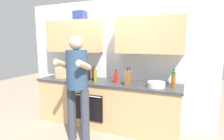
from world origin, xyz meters
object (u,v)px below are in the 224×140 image
(bottle_wine, at_px, (94,74))
(bottle_oil, at_px, (95,76))
(bottle_syrup, at_px, (173,81))
(grocery_bag_bread, at_px, (61,73))
(bottle_soda, at_px, (173,78))
(knife_block, at_px, (129,78))
(cup_stoneware, at_px, (86,76))
(person_standing, at_px, (77,81))
(cup_coffee, at_px, (72,75))
(bottle_hotsauce, at_px, (116,77))
(mixing_bowl, at_px, (156,84))
(bottle_soy, at_px, (89,75))

(bottle_wine, bearing_deg, bottle_oil, -54.68)
(bottle_syrup, height_order, grocery_bag_bread, bottle_syrup)
(bottle_oil, xyz_separation_m, bottle_soda, (1.37, 0.35, -0.01))
(knife_block, bearing_deg, grocery_bag_bread, 177.21)
(cup_stoneware, bearing_deg, person_standing, -68.47)
(cup_coffee, bearing_deg, bottle_wine, -4.91)
(bottle_hotsauce, relative_size, knife_block, 0.78)
(bottle_hotsauce, height_order, cup_stoneware, bottle_hotsauce)
(bottle_soda, distance_m, cup_coffee, 2.04)
(bottle_wine, xyz_separation_m, bottle_hotsauce, (0.49, -0.06, -0.02))
(person_standing, xyz_separation_m, bottle_hotsauce, (0.42, 0.65, -0.03))
(person_standing, height_order, bottle_hotsauce, person_standing)
(mixing_bowl, distance_m, knife_block, 0.48)
(bottle_syrup, bearing_deg, bottle_soy, -179.36)
(knife_block, bearing_deg, bottle_hotsauce, 161.82)
(bottle_hotsauce, bearing_deg, knife_block, -18.18)
(bottle_soda, bearing_deg, person_standing, -148.22)
(cup_stoneware, xyz_separation_m, knife_block, (1.00, -0.22, 0.08))
(bottle_soy, xyz_separation_m, grocery_bag_bread, (-0.64, -0.05, 0.02))
(mixing_bowl, bearing_deg, cup_stoneware, 173.77)
(bottle_soy, height_order, cup_stoneware, bottle_soy)
(mixing_bowl, bearing_deg, grocery_bag_bread, 179.56)
(bottle_hotsauce, xyz_separation_m, cup_stoneware, (-0.73, 0.13, -0.05))
(bottle_wine, height_order, mixing_bowl, bottle_wine)
(knife_block, bearing_deg, person_standing, -141.37)
(bottle_hotsauce, bearing_deg, bottle_wine, 173.51)
(bottle_soda, distance_m, mixing_bowl, 0.38)
(bottle_oil, bearing_deg, bottle_syrup, 6.65)
(mixing_bowl, height_order, grocery_bag_bread, grocery_bag_bread)
(mixing_bowl, bearing_deg, person_standing, -152.18)
(cup_stoneware, bearing_deg, mixing_bowl, -6.23)
(bottle_syrup, bearing_deg, bottle_soda, 93.47)
(bottle_soda, relative_size, bottle_hotsauce, 1.16)
(bottle_oil, height_order, bottle_wine, bottle_oil)
(bottle_hotsauce, height_order, knife_block, knife_block)
(cup_coffee, bearing_deg, grocery_bag_bread, -149.40)
(bottle_syrup, relative_size, cup_stoneware, 2.39)
(bottle_oil, distance_m, mixing_bowl, 1.12)
(bottle_soy, relative_size, knife_block, 0.76)
(mixing_bowl, bearing_deg, cup_coffee, 175.68)
(person_standing, xyz_separation_m, bottle_soda, (1.42, 0.88, -0.02))
(bottle_hotsauce, distance_m, cup_coffee, 1.04)
(person_standing, height_order, bottle_oil, person_standing)
(bottle_oil, relative_size, mixing_bowl, 1.03)
(bottle_wine, bearing_deg, knife_block, -10.77)
(bottle_syrup, height_order, knife_block, knife_block)
(bottle_syrup, bearing_deg, cup_stoneware, 177.32)
(bottle_soda, height_order, cup_stoneware, bottle_soda)
(bottle_soy, bearing_deg, cup_coffee, 170.53)
(bottle_wine, bearing_deg, bottle_syrup, -0.32)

